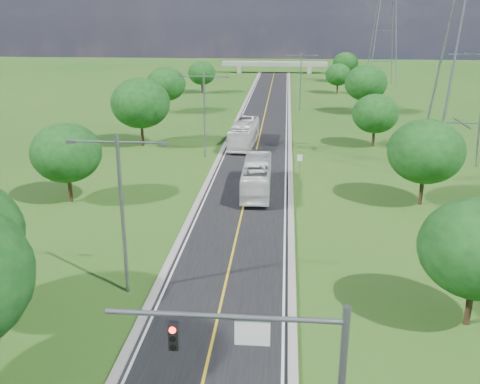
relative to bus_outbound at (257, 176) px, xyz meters
name	(u,v)px	position (x,y,z in m)	size (l,w,h in m)	color
ground	(261,132)	(-0.96, 27.75, -1.60)	(260.00, 260.00, 0.00)	#245116
road	(263,123)	(-0.96, 33.75, -1.57)	(8.00, 150.00, 0.06)	black
curb_left	(236,122)	(-5.21, 33.75, -1.49)	(0.50, 150.00, 0.22)	gray
curb_right	(290,123)	(3.29, 33.75, -1.49)	(0.50, 150.00, 0.22)	gray
signal_mast	(283,361)	(2.72, -33.25, 3.31)	(8.54, 0.33, 7.20)	slate
speed_limit_sign	(300,161)	(4.24, 5.74, 0.01)	(0.55, 0.09, 2.40)	slate
overpass	(274,64)	(-0.96, 107.75, 0.82)	(30.00, 3.00, 3.20)	gray
streetlight_near_left	(121,202)	(-6.96, -20.25, 4.35)	(5.90, 0.25, 10.00)	slate
streetlight_mid_left	(204,108)	(-6.96, 12.75, 4.35)	(5.90, 0.25, 10.00)	slate
streetlight_far_right	(301,77)	(5.04, 45.75, 4.35)	(5.90, 0.25, 10.00)	slate
power_tower_near	(473,40)	(21.04, 7.75, 12.41)	(9.00, 6.40, 28.00)	slate
power_tower_far	(385,24)	(25.04, 82.75, 12.41)	(9.00, 6.40, 28.00)	slate
tree_lb	(66,153)	(-16.96, -4.25, 3.05)	(6.30, 6.30, 7.33)	black
tree_lc	(140,103)	(-15.96, 17.75, 3.98)	(7.56, 7.56, 8.79)	black
tree_ld	(166,84)	(-17.96, 41.75, 3.36)	(6.72, 6.72, 7.82)	black
tree_le	(202,73)	(-15.46, 65.75, 2.74)	(5.88, 5.88, 6.84)	black
tree_ra	(478,248)	(13.04, -22.25, 3.05)	(6.30, 6.30, 7.33)	black
tree_rb	(426,151)	(15.04, -2.25, 3.36)	(6.72, 6.72, 7.82)	black
tree_rc	(375,114)	(14.04, 19.75, 2.74)	(5.88, 5.88, 6.84)	black
tree_rd	(366,83)	(16.04, 43.75, 3.67)	(7.14, 7.14, 8.30)	black
tree_re	(338,75)	(13.54, 67.75, 2.43)	(5.46, 5.46, 6.35)	black
tree_rf	(345,63)	(17.04, 87.75, 3.05)	(6.30, 6.30, 7.33)	black
bus_outbound	(257,176)	(0.00, 0.00, 0.00)	(2.58, 11.02, 3.07)	silver
bus_inbound	(244,133)	(-2.71, 18.83, 0.05)	(2.66, 11.36, 3.16)	white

